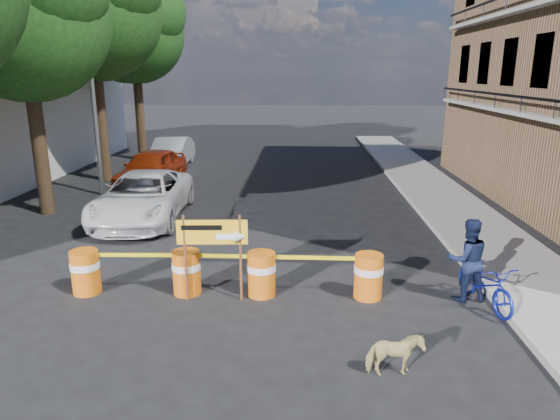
# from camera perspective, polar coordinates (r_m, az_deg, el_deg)

# --- Properties ---
(ground) EXTENTS (120.00, 120.00, 0.00)m
(ground) POSITION_cam_1_polar(r_m,az_deg,el_deg) (9.20, -5.78, -12.84)
(ground) COLOR black
(ground) RESTS_ON ground
(sidewalk_east) EXTENTS (2.40, 40.00, 0.15)m
(sidewalk_east) POSITION_cam_1_polar(r_m,az_deg,el_deg) (15.47, 20.97, -1.60)
(sidewalk_east) COLOR gray
(sidewalk_east) RESTS_ON ground
(tree_mid_a) EXTENTS (5.25, 5.00, 8.68)m
(tree_mid_a) POSITION_cam_1_polar(r_m,az_deg,el_deg) (17.07, -27.20, 19.47)
(tree_mid_a) COLOR #332316
(tree_mid_a) RESTS_ON ground
(tree_mid_b) EXTENTS (5.67, 5.40, 9.62)m
(tree_mid_b) POSITION_cam_1_polar(r_m,az_deg,el_deg) (21.66, -20.68, 20.86)
(tree_mid_b) COLOR #332316
(tree_mid_b) RESTS_ON ground
(tree_far) EXTENTS (5.04, 4.80, 8.84)m
(tree_far) POSITION_cam_1_polar(r_m,az_deg,el_deg) (26.31, -16.24, 19.01)
(tree_far) COLOR #332316
(tree_far) RESTS_ON ground
(streetlamp) EXTENTS (1.25, 0.18, 8.00)m
(streetlamp) POSITION_cam_1_polar(r_m,az_deg,el_deg) (18.91, -20.65, 14.64)
(streetlamp) COLOR gray
(streetlamp) RESTS_ON ground
(barrel_far_left) EXTENTS (0.58, 0.58, 0.90)m
(barrel_far_left) POSITION_cam_1_polar(r_m,az_deg,el_deg) (10.89, -21.35, -6.50)
(barrel_far_left) COLOR #D9510C
(barrel_far_left) RESTS_ON ground
(barrel_mid_left) EXTENTS (0.58, 0.58, 0.90)m
(barrel_mid_left) POSITION_cam_1_polar(r_m,az_deg,el_deg) (10.30, -10.62, -6.91)
(barrel_mid_left) COLOR #D9510C
(barrel_mid_left) RESTS_ON ground
(barrel_mid_right) EXTENTS (0.58, 0.58, 0.90)m
(barrel_mid_right) POSITION_cam_1_polar(r_m,az_deg,el_deg) (10.06, -2.14, -7.21)
(barrel_mid_right) COLOR #D9510C
(barrel_mid_right) RESTS_ON ground
(barrel_far_right) EXTENTS (0.58, 0.58, 0.90)m
(barrel_far_right) POSITION_cam_1_polar(r_m,az_deg,el_deg) (10.10, 10.07, -7.35)
(barrel_far_right) COLOR #D9510C
(barrel_far_right) RESTS_ON ground
(detour_sign) EXTENTS (1.36, 0.26, 1.75)m
(detour_sign) POSITION_cam_1_polar(r_m,az_deg,el_deg) (9.61, -6.76, -3.30)
(detour_sign) COLOR #592D19
(detour_sign) RESTS_ON ground
(pedestrian) EXTENTS (0.87, 0.71, 1.67)m
(pedestrian) POSITION_cam_1_polar(r_m,az_deg,el_deg) (10.39, 20.61, -5.35)
(pedestrian) COLOR #101732
(pedestrian) RESTS_ON ground
(bicycle) EXTENTS (0.81, 1.03, 1.73)m
(bicycle) POSITION_cam_1_polar(r_m,az_deg,el_deg) (10.25, 22.67, -5.65)
(bicycle) COLOR #131EA0
(bicycle) RESTS_ON ground
(dog) EXTENTS (0.86, 0.49, 0.69)m
(dog) POSITION_cam_1_polar(r_m,az_deg,el_deg) (7.82, 12.95, -15.82)
(dog) COLOR tan
(dog) RESTS_ON ground
(suv_white) EXTENTS (2.56, 5.18, 1.41)m
(suv_white) POSITION_cam_1_polar(r_m,az_deg,el_deg) (15.62, -15.38, 1.45)
(suv_white) COLOR silver
(suv_white) RESTS_ON ground
(sedan_red) EXTENTS (2.20, 4.45, 1.46)m
(sedan_red) POSITION_cam_1_polar(r_m,az_deg,el_deg) (20.05, -14.50, 4.62)
(sedan_red) COLOR maroon
(sedan_red) RESTS_ON ground
(sedan_silver) EXTENTS (1.52, 4.21, 1.38)m
(sedan_silver) POSITION_cam_1_polar(r_m,az_deg,el_deg) (24.09, -12.29, 6.43)
(sedan_silver) COLOR silver
(sedan_silver) RESTS_ON ground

